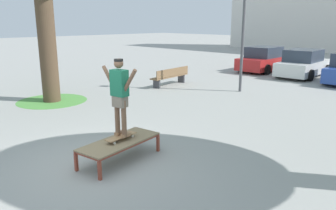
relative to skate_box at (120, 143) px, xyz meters
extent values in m
plane|color=#999993|center=(-0.21, -0.56, -0.41)|extent=(120.00, 120.00, 0.00)
cube|color=brown|center=(-0.49, 0.85, -0.22)|extent=(0.07, 0.07, 0.38)
cube|color=brown|center=(0.20, 0.96, -0.22)|extent=(0.07, 0.07, 0.38)
cube|color=brown|center=(-0.20, -0.96, -0.22)|extent=(0.07, 0.07, 0.38)
cube|color=brown|center=(0.49, -0.85, -0.22)|extent=(0.07, 0.07, 0.38)
cylinder|color=brown|center=(-0.35, -0.06, -0.01)|extent=(0.35, 1.88, 0.05)
cylinder|color=brown|center=(0.35, 0.06, -0.01)|extent=(0.35, 1.88, 0.05)
cylinder|color=brown|center=(-0.14, 0.91, -0.01)|extent=(0.76, 0.17, 0.05)
cylinder|color=brown|center=(0.14, -0.91, -0.01)|extent=(0.76, 0.17, 0.05)
cube|color=#847051|center=(0.00, 0.00, 0.03)|extent=(1.05, 2.00, 0.03)
cube|color=#9E754C|center=(-0.01, 0.06, 0.13)|extent=(0.31, 0.82, 0.02)
cylinder|color=silver|center=(-0.12, 0.33, 0.07)|extent=(0.04, 0.06, 0.06)
cylinder|color=silver|center=(0.03, 0.35, 0.07)|extent=(0.04, 0.06, 0.06)
cylinder|color=silver|center=(-0.05, -0.23, 0.07)|extent=(0.04, 0.06, 0.06)
cylinder|color=silver|center=(0.10, -0.21, 0.07)|extent=(0.04, 0.06, 0.06)
cylinder|color=brown|center=(-0.11, 0.04, 0.55)|extent=(0.11, 0.11, 0.82)
cube|color=#99704C|center=(-0.12, 0.09, 0.17)|extent=(0.13, 0.25, 0.07)
cylinder|color=brown|center=(0.09, 0.07, 0.55)|extent=(0.11, 0.11, 0.82)
cube|color=#99704C|center=(0.08, 0.12, 0.17)|extent=(0.13, 0.25, 0.07)
cube|color=#756B5B|center=(-0.01, 0.06, 0.92)|extent=(0.32, 0.24, 0.24)
cube|color=#196647|center=(-0.01, 0.06, 1.32)|extent=(0.39, 0.27, 0.56)
cylinder|color=brown|center=(-0.31, 0.02, 1.40)|extent=(0.41, 0.13, 0.52)
cylinder|color=brown|center=(0.29, 0.10, 1.40)|extent=(0.41, 0.13, 0.52)
sphere|color=brown|center=(-0.01, 0.06, 1.73)|extent=(0.20, 0.20, 0.20)
cylinder|color=black|center=(-0.01, 0.06, 1.80)|extent=(0.19, 0.19, 0.05)
cylinder|color=brown|center=(-6.44, 1.58, 1.90)|extent=(0.65, 0.65, 4.63)
cylinder|color=#519342|center=(-6.44, 1.58, -0.41)|extent=(2.63, 2.63, 0.01)
cube|color=red|center=(-4.77, 14.70, 0.10)|extent=(1.82, 4.25, 0.70)
cube|color=#2D3847|center=(-4.76, 14.55, 0.77)|extent=(1.62, 2.14, 0.64)
cylinder|color=black|center=(-5.65, 15.98, -0.11)|extent=(0.24, 0.61, 0.60)
cylinder|color=black|center=(-3.95, 16.02, -0.11)|extent=(0.24, 0.61, 0.60)
cylinder|color=black|center=(-5.58, 13.37, -0.11)|extent=(0.24, 0.61, 0.60)
cylinder|color=black|center=(-3.88, 13.42, -0.11)|extent=(0.24, 0.61, 0.60)
cube|color=silver|center=(-2.16, 14.32, 0.10)|extent=(1.95, 4.30, 0.70)
cube|color=#2D3847|center=(-2.15, 14.17, 0.77)|extent=(1.69, 2.19, 0.64)
cylinder|color=black|center=(-3.09, 15.57, -0.11)|extent=(0.26, 0.61, 0.60)
cylinder|color=black|center=(-1.39, 15.67, -0.11)|extent=(0.26, 0.61, 0.60)
cylinder|color=black|center=(-2.93, 12.97, -0.11)|extent=(0.26, 0.61, 0.60)
cylinder|color=black|center=(-1.23, 13.07, -0.11)|extent=(0.26, 0.61, 0.60)
cylinder|color=black|center=(-0.31, 12.63, -0.11)|extent=(0.26, 0.61, 0.60)
cube|color=brown|center=(-5.55, 7.14, 0.02)|extent=(0.72, 2.44, 0.06)
cube|color=brown|center=(-5.36, 7.17, 0.24)|extent=(0.32, 2.39, 0.36)
cube|color=#424247|center=(-5.44, 6.19, -0.21)|extent=(0.38, 0.12, 0.40)
cube|color=#424247|center=(-5.67, 8.10, -0.21)|extent=(0.38, 0.12, 0.40)
cylinder|color=#4C4C51|center=(-2.32, 8.29, 2.34)|extent=(0.12, 0.12, 5.50)
camera|label=1|loc=(5.61, -4.10, 2.58)|focal=35.59mm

